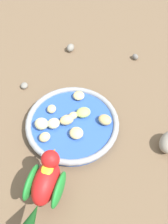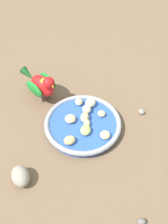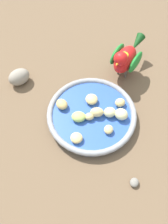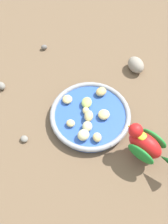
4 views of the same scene
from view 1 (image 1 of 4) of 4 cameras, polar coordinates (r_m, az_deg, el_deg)
ground_plane at (r=0.71m, az=-1.36°, el=-2.28°), size 4.00×4.00×0.00m
feeding_bowl at (r=0.69m, az=-2.48°, el=-2.55°), size 0.24×0.24×0.03m
apple_piece_0 at (r=0.68m, az=-3.68°, el=-1.67°), size 0.04×0.04×0.03m
apple_piece_1 at (r=0.71m, az=-6.87°, el=0.64°), size 0.02×0.03×0.02m
apple_piece_2 at (r=0.66m, az=-1.78°, el=-4.45°), size 0.05×0.05×0.02m
apple_piece_3 at (r=0.66m, az=-8.31°, el=-5.26°), size 0.04×0.04×0.02m
apple_piece_4 at (r=0.68m, az=-6.44°, el=-2.41°), size 0.04×0.04×0.02m
apple_piece_5 at (r=0.73m, az=-1.00°, el=3.48°), size 0.03×0.03×0.02m
apple_piece_6 at (r=0.68m, az=4.44°, el=-1.64°), size 0.04×0.04×0.02m
apple_piece_7 at (r=0.69m, az=-0.14°, el=-0.08°), size 0.05×0.04×0.02m
apple_piece_8 at (r=0.69m, az=-2.31°, el=-0.44°), size 0.03×0.03×0.02m
apple_piece_9 at (r=0.68m, az=-8.99°, el=-2.47°), size 0.04×0.04×0.03m
parrot at (r=0.57m, az=-8.18°, el=-14.67°), size 0.09×0.17×0.12m
pebble_0 at (r=0.89m, az=10.77°, el=11.38°), size 0.03×0.03×0.02m
pebble_1 at (r=0.90m, az=-2.89°, el=13.40°), size 0.03×0.04×0.02m
pebble_2 at (r=0.81m, az=-12.52°, el=5.48°), size 0.02×0.02×0.01m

